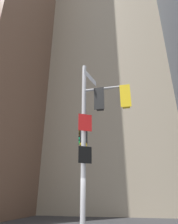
# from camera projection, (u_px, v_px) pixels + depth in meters

# --- Properties ---
(building_mid_block) EXTENTS (17.30, 17.30, 35.85)m
(building_mid_block) POSITION_uv_depth(u_px,v_px,m) (115.00, 92.00, 33.19)
(building_mid_block) COLOR tan
(building_mid_block) RESTS_ON ground
(signal_pole_assembly) EXTENTS (2.93, 2.58, 8.15)m
(signal_pole_assembly) POSITION_uv_depth(u_px,v_px,m) (92.00, 127.00, 9.45)
(signal_pole_assembly) COLOR #B2B2B5
(signal_pole_assembly) RESTS_ON ground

